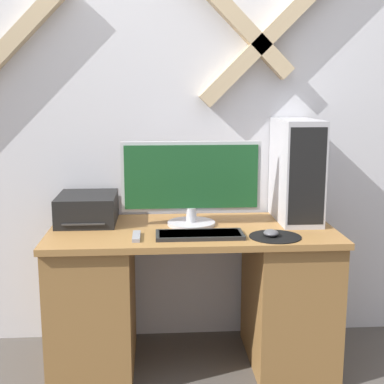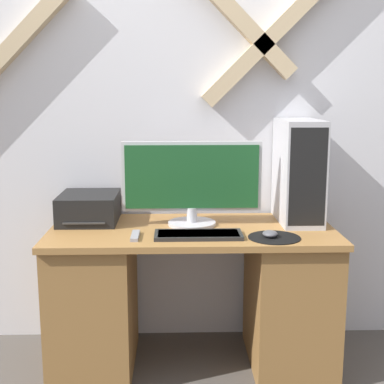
{
  "view_description": "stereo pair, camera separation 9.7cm",
  "coord_description": "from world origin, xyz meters",
  "px_view_note": "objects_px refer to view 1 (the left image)",
  "views": [
    {
      "loc": [
        -0.17,
        -2.2,
        1.37
      ],
      "look_at": [
        -0.0,
        0.32,
        0.89
      ],
      "focal_mm": 50.0,
      "sensor_mm": 36.0,
      "label": 1
    },
    {
      "loc": [
        -0.08,
        -2.2,
        1.37
      ],
      "look_at": [
        -0.0,
        0.32,
        0.89
      ],
      "focal_mm": 50.0,
      "sensor_mm": 36.0,
      "label": 2
    }
  ],
  "objects_px": {
    "monitor": "(191,181)",
    "computer_tower": "(296,171)",
    "mouse": "(271,233)",
    "keyboard": "(200,235)",
    "printer": "(87,209)",
    "remote_control": "(136,236)"
  },
  "relations": [
    {
      "from": "monitor",
      "to": "computer_tower",
      "type": "relative_size",
      "value": 1.32
    },
    {
      "from": "computer_tower",
      "to": "printer",
      "type": "distance_m",
      "value": 1.08
    },
    {
      "from": "monitor",
      "to": "remote_control",
      "type": "distance_m",
      "value": 0.41
    },
    {
      "from": "monitor",
      "to": "keyboard",
      "type": "distance_m",
      "value": 0.31
    },
    {
      "from": "monitor",
      "to": "mouse",
      "type": "distance_m",
      "value": 0.48
    },
    {
      "from": "computer_tower",
      "to": "mouse",
      "type": "bearing_deg",
      "value": -121.55
    },
    {
      "from": "monitor",
      "to": "computer_tower",
      "type": "height_order",
      "value": "computer_tower"
    },
    {
      "from": "mouse",
      "to": "printer",
      "type": "height_order",
      "value": "printer"
    },
    {
      "from": "computer_tower",
      "to": "printer",
      "type": "bearing_deg",
      "value": 178.75
    },
    {
      "from": "keyboard",
      "to": "monitor",
      "type": "bearing_deg",
      "value": 96.22
    },
    {
      "from": "computer_tower",
      "to": "remote_control",
      "type": "xyz_separation_m",
      "value": [
        -0.81,
        -0.29,
        -0.25
      ]
    },
    {
      "from": "remote_control",
      "to": "printer",
      "type": "bearing_deg",
      "value": 129.49
    },
    {
      "from": "keyboard",
      "to": "mouse",
      "type": "relative_size",
      "value": 4.87
    },
    {
      "from": "monitor",
      "to": "mouse",
      "type": "xyz_separation_m",
      "value": [
        0.35,
        -0.25,
        -0.2
      ]
    },
    {
      "from": "remote_control",
      "to": "computer_tower",
      "type": "bearing_deg",
      "value": 19.68
    },
    {
      "from": "mouse",
      "to": "monitor",
      "type": "bearing_deg",
      "value": 144.42
    },
    {
      "from": "mouse",
      "to": "computer_tower",
      "type": "relative_size",
      "value": 0.16
    },
    {
      "from": "monitor",
      "to": "keyboard",
      "type": "xyz_separation_m",
      "value": [
        0.02,
        -0.23,
        -0.21
      ]
    },
    {
      "from": "monitor",
      "to": "keyboard",
      "type": "bearing_deg",
      "value": -83.78
    },
    {
      "from": "mouse",
      "to": "keyboard",
      "type": "bearing_deg",
      "value": 175.53
    },
    {
      "from": "keyboard",
      "to": "remote_control",
      "type": "height_order",
      "value": "keyboard"
    },
    {
      "from": "keyboard",
      "to": "printer",
      "type": "distance_m",
      "value": 0.63
    }
  ]
}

